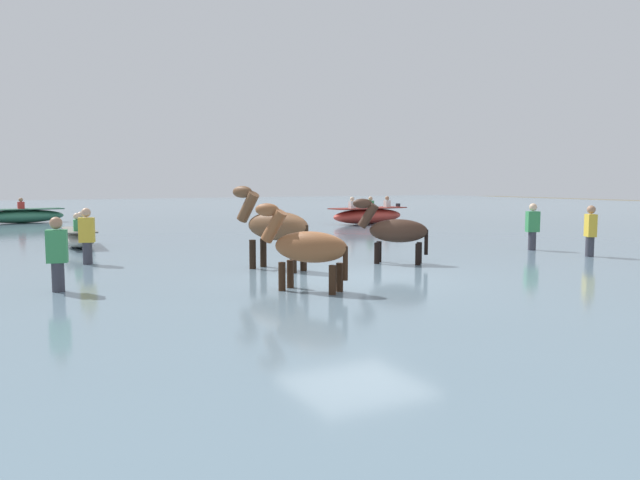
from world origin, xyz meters
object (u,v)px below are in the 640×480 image
(boat_distant_west, at_px, (79,237))
(boat_near_port, at_px, (22,216))
(horse_lead_dark_bay, at_px, (395,233))
(person_onlooker_right, at_px, (87,243))
(person_wading_mid, at_px, (58,263))
(person_spectator_far, at_px, (532,232))
(horse_flank_bay, at_px, (274,228))
(horse_trailing_chestnut, at_px, (307,250))
(person_wading_close, at_px, (590,237))
(boat_near_starboard, at_px, (368,215))

(boat_distant_west, xyz_separation_m, boat_near_port, (-1.12, 11.51, 0.05))
(horse_lead_dark_bay, xyz_separation_m, boat_distant_west, (-5.79, 6.87, -0.42))
(person_onlooker_right, bearing_deg, boat_near_port, 93.28)
(boat_distant_west, distance_m, boat_near_port, 11.57)
(person_wading_mid, bearing_deg, horse_lead_dark_bay, 2.91)
(horse_lead_dark_bay, height_order, boat_distant_west, horse_lead_dark_bay)
(person_wading_mid, height_order, person_spectator_far, same)
(boat_distant_west, height_order, person_wading_mid, person_wading_mid)
(horse_flank_bay, bearing_deg, person_onlooker_right, 141.76)
(boat_near_port, distance_m, person_onlooker_right, 15.44)
(horse_trailing_chestnut, bearing_deg, horse_lead_dark_bay, 33.79)
(boat_near_port, bearing_deg, person_wading_close, -58.87)
(horse_flank_bay, bearing_deg, person_spectator_far, 1.25)
(horse_flank_bay, bearing_deg, boat_near_port, 103.11)
(boat_near_port, bearing_deg, boat_distant_west, -84.43)
(horse_flank_bay, distance_m, person_wading_mid, 4.23)
(boat_near_starboard, relative_size, person_onlooker_right, 2.35)
(boat_near_port, height_order, person_wading_mid, person_wading_mid)
(boat_distant_west, bearing_deg, person_wading_mid, -98.52)
(boat_distant_west, xyz_separation_m, person_spectator_far, (10.48, -6.34, 0.21))
(boat_near_starboard, bearing_deg, boat_near_port, 151.03)
(person_wading_mid, bearing_deg, horse_flank_bay, 9.75)
(person_onlooker_right, xyz_separation_m, person_spectator_far, (10.72, -2.45, 0.00))
(horse_flank_bay, bearing_deg, boat_distant_west, 115.28)
(boat_near_port, bearing_deg, person_spectator_far, -56.98)
(horse_trailing_chestnut, relative_size, person_onlooker_right, 1.13)
(horse_lead_dark_bay, relative_size, person_wading_mid, 1.12)
(horse_lead_dark_bay, bearing_deg, person_wading_mid, -177.09)
(horse_flank_bay, height_order, boat_distant_west, horse_flank_bay)
(person_spectator_far, bearing_deg, person_onlooker_right, 167.14)
(horse_trailing_chestnut, relative_size, boat_near_starboard, 0.48)
(horse_lead_dark_bay, bearing_deg, person_onlooker_right, 153.74)
(person_spectator_far, bearing_deg, horse_lead_dark_bay, -173.60)
(horse_trailing_chestnut, relative_size, person_wading_close, 1.13)
(boat_near_starboard, distance_m, person_onlooker_right, 14.70)
(person_onlooker_right, bearing_deg, horse_trailing_chestnut, -61.26)
(person_spectator_far, bearing_deg, boat_near_starboard, 81.83)
(boat_distant_west, height_order, person_spectator_far, person_spectator_far)
(boat_near_port, distance_m, person_spectator_far, 21.30)
(horse_flank_bay, xyz_separation_m, boat_near_port, (-4.20, 18.02, -0.54))
(person_wading_close, relative_size, person_spectator_far, 1.00)
(person_onlooker_right, relative_size, person_wading_close, 1.00)
(boat_near_starboard, bearing_deg, person_wading_close, -96.28)
(boat_near_port, relative_size, person_spectator_far, 2.19)
(boat_near_starboard, xyz_separation_m, person_spectator_far, (-1.52, -10.59, 0.12))
(boat_near_starboard, xyz_separation_m, person_wading_mid, (-13.09, -11.47, 0.12))
(horse_flank_bay, xyz_separation_m, person_onlooker_right, (-3.31, 2.61, -0.38))
(person_onlooker_right, bearing_deg, boat_distant_west, 86.48)
(boat_near_starboard, height_order, person_wading_close, person_wading_close)
(horse_flank_bay, xyz_separation_m, boat_near_starboard, (8.93, 10.75, -0.50))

